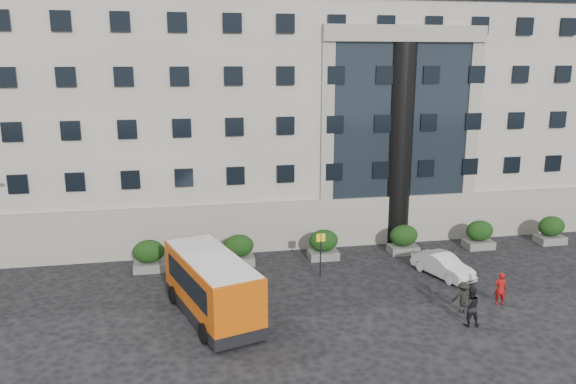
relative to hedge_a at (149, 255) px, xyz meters
name	(u,v)px	position (x,y,z in m)	size (l,w,h in m)	color
ground	(231,325)	(4.00, -7.80, -0.93)	(120.00, 120.00, 0.00)	black
civic_building	(276,96)	(10.00, 14.20, 8.07)	(44.00, 24.00, 18.00)	gray
entrance_column	(398,145)	(16.00, 2.50, 5.57)	(1.80, 1.80, 13.00)	black
hedge_a	(149,255)	(0.00, 0.00, 0.00)	(1.80, 1.26, 1.84)	#5E5E5C
hedge_b	(239,250)	(5.20, 0.00, 0.00)	(1.80, 1.26, 1.84)	#5E5E5C
hedge_c	(323,244)	(10.40, 0.00, 0.00)	(1.80, 1.26, 1.84)	#5E5E5C
hedge_d	(404,239)	(15.60, 0.00, 0.00)	(1.80, 1.26, 1.84)	#5E5E5C
hedge_e	(479,234)	(20.80, 0.00, 0.00)	(1.80, 1.26, 1.84)	#5E5E5C
hedge_f	(551,230)	(26.00, 0.00, 0.00)	(1.80, 1.26, 1.84)	#5E5E5C
bus_stop_sign	(321,247)	(9.50, -2.80, 0.80)	(0.50, 0.08, 2.52)	#262628
minibus	(212,284)	(3.22, -6.69, 0.72)	(4.43, 7.56, 2.99)	#C24C09
white_taxi	(443,265)	(16.30, -4.04, -0.29)	(1.35, 3.89, 1.28)	silver
pedestrian_a	(500,289)	(17.37, -8.11, -0.08)	(0.62, 0.41, 1.70)	maroon
pedestrian_b	(470,306)	(14.76, -9.90, 0.02)	(0.92, 0.72, 1.89)	black
pedestrian_c	(463,297)	(15.13, -8.55, -0.15)	(1.00, 0.58, 1.55)	black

